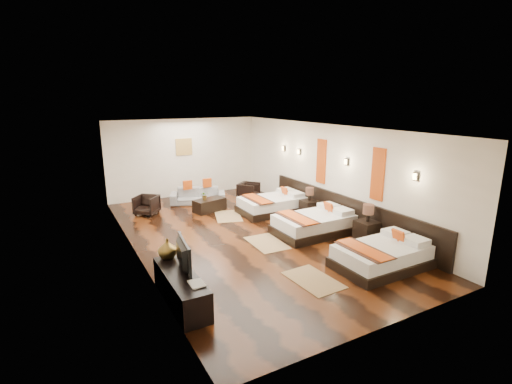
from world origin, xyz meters
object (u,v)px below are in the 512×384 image
bed_near (382,256)px  tv_console (181,288)px  nightstand_a (367,229)px  figurine (167,249)px  bed_far (273,204)px  coffee_table (209,205)px  tv (179,255)px  sofa (198,196)px  nightstand_b (309,206)px  book (190,285)px  armchair_right (249,191)px  bed_mid (315,224)px  armchair_left (147,205)px  table_plant (205,195)px

bed_near → tv_console: size_ratio=1.11×
nightstand_a → figurine: (-4.95, 0.23, 0.40)m
bed_far → coffee_table: bearing=147.3°
bed_far → tv: bearing=-138.7°
nightstand_a → sofa: size_ratio=0.54×
nightstand_b → book: nightstand_b is taller
nightstand_b → bed_near: bearing=-101.8°
armchair_right → figurine: bearing=-170.9°
tv → tv_console: bearing=171.1°
nightstand_a → tv: (-4.89, -0.35, 0.48)m
figurine → armchair_right: bearing=48.4°
bed_near → nightstand_b: bearing=78.2°
bed_near → bed_far: size_ratio=0.99×
nightstand_a → bed_far: bearing=102.8°
bed_mid → nightstand_b: size_ratio=2.29×
figurine → tv_console: bearing=-90.0°
bed_near → coffee_table: (-1.69, 5.58, -0.06)m
nightstand_a → armchair_left: 6.57m
figurine → nightstand_b: bearing=23.6°
bed_near → sofa: 6.84m
armchair_left → armchair_right: size_ratio=0.97×
bed_near → book: bearing=177.7°
book → sofa: bearing=68.8°
tv → figurine: 0.59m
bed_mid → nightstand_b: 1.45m
nightstand_a → armchair_right: size_ratio=1.46×
bed_mid → armchair_right: size_ratio=3.07×
nightstand_a → figurine: nightstand_a is taller
figurine → bed_mid: bearing=12.3°
armchair_right → tv: bearing=-167.4°
nightstand_a → tv_console: nightstand_a is taller
sofa → tv: bearing=-91.0°
book → table_plant: size_ratio=1.18×
nightstand_a → armchair_right: bearing=97.9°
bed_mid → tv_console: (-4.20, -1.67, 0.00)m
bed_near → nightstand_a: (0.75, 1.21, 0.08)m
sofa → coffee_table: (0.00, -1.05, -0.07)m
sofa → armchair_left: bearing=-144.6°
armchair_left → armchair_right: bearing=41.3°
nightstand_b → tv_console: 5.74m
book → table_plant: 5.92m
bed_mid → coffee_table: bed_mid is taller
sofa → tv_console: bearing=-90.8°
bed_near → figurine: figurine is taller
nightstand_a → bed_mid: bearing=123.3°
bed_far → nightstand_a: (0.75, -3.29, 0.08)m
sofa → nightstand_b: bearing=-29.3°
bed_near → figurine: bearing=161.1°
sofa → table_plant: size_ratio=6.77×
bed_far → armchair_left: (-3.52, 1.70, 0.04)m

